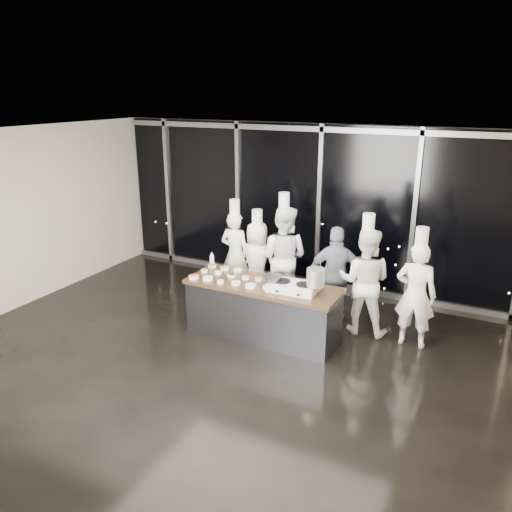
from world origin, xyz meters
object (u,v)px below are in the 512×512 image
Objects in this scene: chef_right at (364,281)px; chef_side at (416,294)px; demo_counter at (263,310)px; chef_far_left at (235,254)px; chef_left at (257,262)px; frying_pan at (272,277)px; stove at (293,287)px; chef_center at (283,257)px; guest at (336,275)px; stock_pot at (316,277)px.

chef_side is (0.82, -0.09, -0.04)m from chef_right.
demo_counter is 1.23× the size of chef_right.
chef_left is (0.48, -0.04, -0.07)m from chef_far_left.
chef_right is (1.20, 0.94, -0.17)m from frying_pan.
stove is at bearing 145.55° from chef_far_left.
chef_right is at bearing 169.20° from chef_left.
chef_center reaches higher than chef_left.
frying_pan is at bearing 32.63° from chef_right.
chef_left reaches higher than frying_pan.
chef_center is (-0.19, 1.22, 0.50)m from demo_counter.
chef_left is 0.55m from chef_center.
guest is 0.55m from chef_right.
chef_right is (2.57, -0.37, 0.04)m from chef_far_left.
chef_far_left is 0.95× the size of chef_right.
chef_right reaches higher than stove.
frying_pan is 1.58m from chef_left.
demo_counter is at bearing 118.60° from chef_left.
chef_center is (0.52, 0.00, 0.17)m from chef_left.
chef_right is 0.82m from chef_side.
demo_counter is at bearing 178.46° from stock_pot.
chef_side is at bearing 168.48° from chef_right.
chef_left is (-1.24, 1.26, -0.18)m from stove.
chef_center is at bearing 117.17° from stove.
chef_side reaches higher than guest.
stock_pot is 2.05m from chef_left.
chef_right reaches higher than frying_pan.
chef_far_left reaches higher than demo_counter.
frying_pan is (-0.35, -0.02, 0.10)m from stove.
chef_center is at bearing 103.54° from frying_pan.
frying_pan is 1.31m from guest.
chef_center is at bearing -26.88° from guest.
demo_counter is 1.30× the size of chef_far_left.
frying_pan is 0.28× the size of chef_side.
demo_counter is 1.77m from chef_far_left.
chef_far_left reaches higher than chef_left.
chef_side reaches higher than chef_left.
demo_counter is at bearing 173.07° from stove.
chef_side reaches higher than demo_counter.
chef_center reaches higher than guest.
chef_center is at bearing 98.88° from demo_counter.
chef_side reaches higher than stock_pot.
chef_left is 1.58m from guest.
frying_pan is at bearing -176.91° from stock_pot.
chef_left is (-0.71, 1.22, 0.33)m from demo_counter.
demo_counter is 3.31× the size of stove.
stove is at bearing 116.44° from chef_center.
chef_right reaches higher than stock_pot.
demo_counter is at bearing 33.02° from guest.
chef_right is 1.05× the size of chef_side.
chef_center reaches higher than stock_pot.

